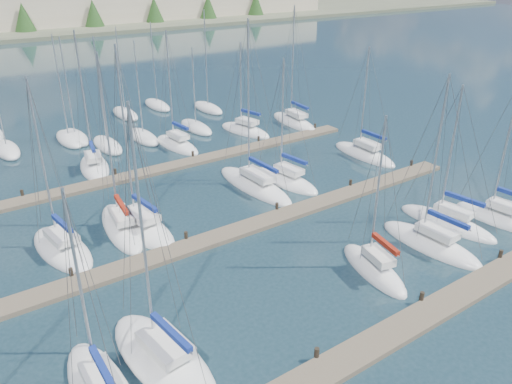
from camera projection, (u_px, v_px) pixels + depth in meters
ground at (69, 102)px, 69.50m from camera, size 400.00×400.00×0.00m
dock_near at (385, 338)px, 26.27m from camera, size 44.00×1.93×1.10m
dock_mid at (240, 230)px, 36.69m from camera, size 44.00×1.93×1.10m
dock_far at (160, 169)px, 47.11m from camera, size 44.00×1.93×1.10m
sailboat_k at (254, 185)px, 43.77m from camera, size 2.97×9.99×14.83m
sailboat_g at (497, 218)px, 38.26m from camera, size 2.99×6.93×11.58m
sailboat_o at (94, 167)px, 47.61m from camera, size 3.93×7.45×13.42m
sailboat_r at (294, 122)px, 60.55m from camera, size 3.43×8.97×14.25m
sailboat_p at (177, 145)px, 53.18m from camera, size 3.05×7.52×12.63m
sailboat_c at (163, 358)px, 24.93m from camera, size 4.04×8.65×13.86m
sailboat_h at (62, 248)px, 34.27m from camera, size 3.74×7.75×12.65m
sailboat_j at (140, 226)px, 37.07m from camera, size 3.87×8.66×14.03m
sailboat_q at (245, 130)px, 57.62m from camera, size 4.01×7.67×10.83m
sailboat_i at (122, 227)px, 36.95m from camera, size 3.36×8.49×13.56m
sailboat_e at (430, 243)px, 34.85m from camera, size 2.95×8.00×12.64m
sailboat_l at (286, 180)px, 44.72m from camera, size 3.34×7.78×11.62m
sailboat_d at (374, 269)px, 32.00m from camera, size 3.36×6.73×10.96m
sailboat_f at (447, 223)px, 37.58m from camera, size 3.21×7.94×11.28m
sailboat_m at (364, 154)px, 50.70m from camera, size 2.69×8.18×11.46m
distant_boats at (71, 137)px, 55.06m from camera, size 36.93×20.75×13.30m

